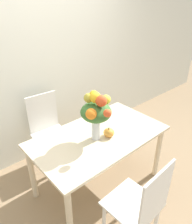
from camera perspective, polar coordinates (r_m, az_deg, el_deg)
The scene contains 7 objects.
ground_plane at distance 2.83m, azimuth 0.65°, elevation -18.24°, with size 12.00×12.00×0.00m, color #8E7556.
wall_back at distance 2.89m, azimuth -13.77°, elevation 13.63°, with size 8.00×0.06×2.70m.
dining_table at distance 2.40m, azimuth 0.74°, elevation -7.90°, with size 1.44×0.82×0.73m.
flower_vase at distance 2.12m, azimuth 0.07°, elevation 0.11°, with size 0.36×0.38×0.53m.
pumpkin at distance 2.30m, azimuth 3.37°, elevation -5.37°, with size 0.12×0.12×0.11m.
dining_chair_near_window at distance 2.90m, azimuth -12.28°, elevation -4.79°, with size 0.45×0.45×0.97m.
dining_chair_far_side at distance 2.04m, azimuth 11.36°, elevation -22.87°, with size 0.44×0.44×0.97m.
Camera 1 is at (-1.29, -1.42, 2.08)m, focal length 35.00 mm.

